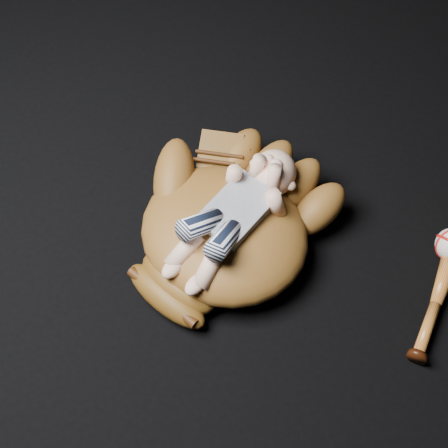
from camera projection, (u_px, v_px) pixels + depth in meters
name	position (u px, v px, depth m)	size (l,w,h in m)	color
baseball_glove	(224.00, 228.00, 1.34)	(0.47, 0.53, 0.17)	#5E3814
newborn_baby	(229.00, 217.00, 1.29)	(0.17, 0.38, 0.15)	#E9B296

